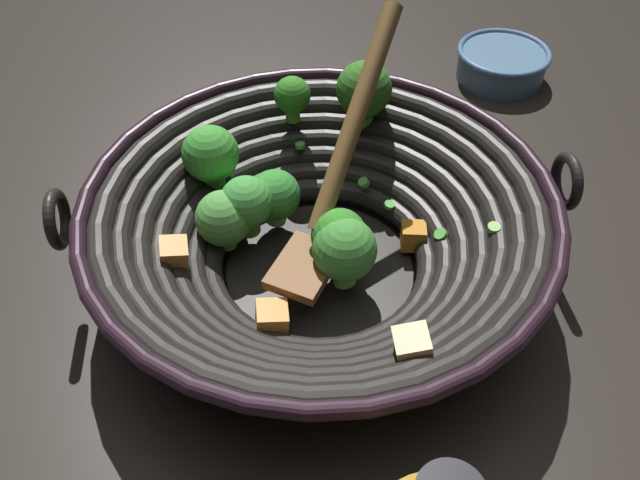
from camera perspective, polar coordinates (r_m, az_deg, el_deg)
ground_plane at (r=0.64m, az=-0.02°, el=-3.10°), size 4.00×4.00×0.00m
wok at (r=0.59m, az=-0.17°, el=1.38°), size 0.43×0.43×0.21m
prep_bowl at (r=0.94m, az=15.72°, el=14.80°), size 0.13×0.13×0.04m
garlic_bulb at (r=0.83m, az=9.04°, el=11.23°), size 0.04×0.04×0.04m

